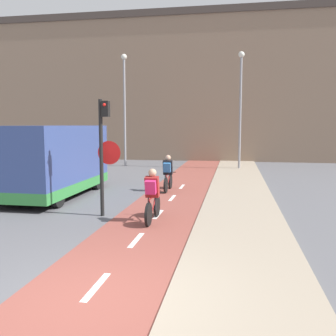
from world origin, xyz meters
TOP-DOWN VIEW (x-y plane):
  - ground_plane at (0.00, 0.00)m, footprint 120.00×120.00m
  - bike_lane at (0.00, 0.00)m, footprint 2.33×60.00m
  - sidewalk_strip at (2.36, 0.00)m, footprint 2.40×60.00m
  - building_row_background at (0.00, 24.62)m, footprint 60.00×5.20m
  - traffic_light_pole at (-1.50, 5.14)m, footprint 0.67×0.25m
  - street_lamp_far at (-4.72, 18.03)m, footprint 0.36×0.36m
  - street_lamp_sidewalk at (2.45, 17.59)m, footprint 0.36×0.36m
  - cyclist_near at (0.00, 4.70)m, footprint 0.46×1.69m
  - cyclist_far at (-0.41, 9.43)m, footprint 0.46×1.66m
  - van at (-4.31, 7.64)m, footprint 2.17×5.36m

SIDE VIEW (x-z plane):
  - ground_plane at x=0.00m, z-range 0.00..0.00m
  - bike_lane at x=0.00m, z-range 0.00..0.02m
  - sidewalk_strip at x=2.36m, z-range 0.00..0.05m
  - cyclist_far at x=-0.41m, z-range -0.02..1.42m
  - cyclist_near at x=0.00m, z-range -0.03..1.43m
  - van at x=-4.31m, z-range -0.02..2.57m
  - traffic_light_pole at x=-1.50m, z-range 0.39..3.73m
  - street_lamp_sidewalk at x=2.45m, z-range 0.76..7.59m
  - street_lamp_far at x=-4.72m, z-range 0.76..7.76m
  - building_row_background at x=0.00m, z-range 0.01..10.85m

